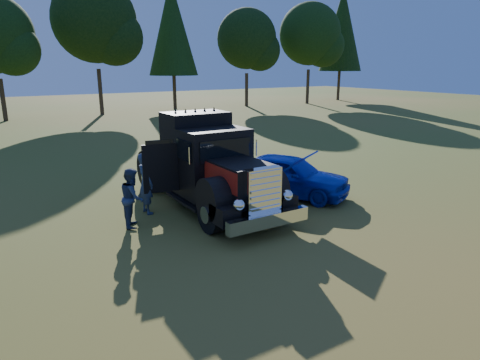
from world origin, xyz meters
name	(u,v)px	position (x,y,z in m)	size (l,w,h in m)	color
ground	(228,215)	(0.00, 0.00, 0.00)	(120.00, 120.00, 0.00)	#305719
treeline	(6,22)	(-3.16, 27.57, 7.61)	(72.10, 24.04, 13.84)	#2D2116
diamond_t_truck	(208,168)	(-0.07, 1.12, 1.28)	(3.37, 7.16, 3.00)	black
hotrod_coupe	(288,175)	(2.88, 0.72, 0.74)	(3.66, 4.63, 1.89)	navy
spectator_near	(146,183)	(-2.03, 1.55, 0.96)	(0.70, 0.46, 1.92)	#1A243C
spectator_far	(133,198)	(-2.74, 0.69, 0.85)	(0.83, 0.64, 1.70)	#1D2A45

